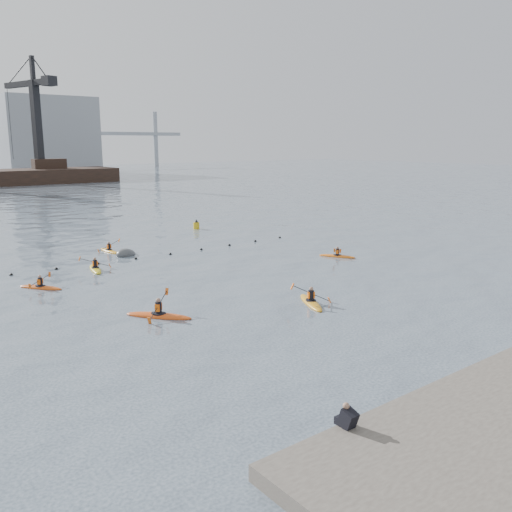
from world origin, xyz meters
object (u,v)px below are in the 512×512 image
at_px(kayaker_2, 41,287).
at_px(kayaker_1, 311,302).
at_px(kayaker_0, 159,315).
at_px(kayaker_5, 109,251).
at_px(mooring_buoy, 126,255).
at_px(kayaker_4, 337,256).
at_px(nav_buoy, 196,225).
at_px(kayaker_3, 95,269).

bearing_deg(kayaker_2, kayaker_1, -85.60).
distance_m(kayaker_0, kayaker_5, 18.62).
bearing_deg(mooring_buoy, kayaker_1, -82.43).
bearing_deg(kayaker_4, kayaker_1, 8.02).
distance_m(kayaker_1, nav_buoy, 28.48).
distance_m(kayaker_3, kayaker_4, 18.40).
xyz_separation_m(kayaker_0, kayaker_4, (18.31, 4.88, -0.02)).
relative_size(kayaker_1, kayaker_2, 1.22).
xyz_separation_m(kayaker_3, nav_buoy, (15.53, 11.61, 0.25)).
xyz_separation_m(kayaker_0, kayaker_5, (4.90, 17.97, -0.02)).
distance_m(kayaker_2, kayaker_3, 5.34).
distance_m(kayaker_1, kayaker_5, 21.27).
relative_size(kayaker_1, nav_buoy, 2.92).
distance_m(kayaker_2, kayaker_4, 21.94).
bearing_deg(kayaker_4, nav_buoy, -115.45).
relative_size(kayaker_3, kayaker_4, 1.16).
relative_size(kayaker_0, nav_buoy, 2.82).
xyz_separation_m(kayaker_3, kayaker_4, (16.84, -7.41, -0.01)).
relative_size(kayaker_0, kayaker_2, 1.18).
height_order(kayaker_4, nav_buoy, nav_buoy).
bearing_deg(kayaker_3, kayaker_4, -10.75).
bearing_deg(nav_buoy, kayaker_3, -143.21).
height_order(kayaker_0, kayaker_3, kayaker_0).
relative_size(kayaker_0, kayaker_4, 1.15).
height_order(kayaker_1, mooring_buoy, kayaker_1).
height_order(kayaker_3, mooring_buoy, kayaker_3).
height_order(kayaker_1, kayaker_4, kayaker_1).
bearing_deg(kayaker_1, kayaker_2, 157.19).
bearing_deg(kayaker_3, kayaker_2, -136.32).
relative_size(kayaker_0, mooring_buoy, 1.53).
bearing_deg(mooring_buoy, kayaker_2, -143.86).
relative_size(kayaker_1, mooring_buoy, 1.59).
distance_m(kayaker_0, mooring_buoy, 16.68).
height_order(kayaker_0, kayaker_1, kayaker_0).
relative_size(kayaker_3, kayaker_5, 1.10).
relative_size(kayaker_0, kayaker_5, 1.10).
xyz_separation_m(kayaker_4, kayaker_5, (-13.41, 13.09, 0.00)).
distance_m(kayaker_4, mooring_buoy, 16.90).
height_order(kayaker_5, mooring_buoy, kayaker_5).
height_order(kayaker_1, kayaker_2, kayaker_1).
bearing_deg(kayaker_5, mooring_buoy, -80.74).
xyz_separation_m(kayaker_0, kayaker_3, (1.47, 12.29, -0.01)).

